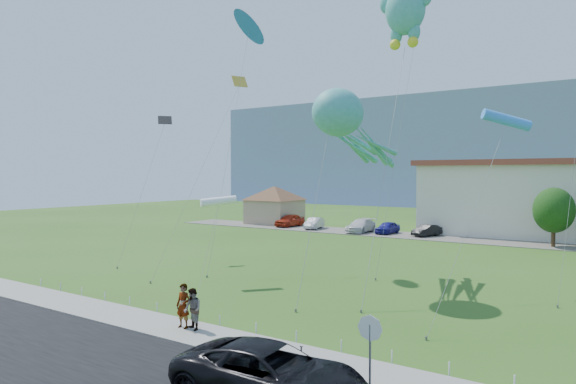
{
  "coord_description": "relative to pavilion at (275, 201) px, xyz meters",
  "views": [
    {
      "loc": [
        15.89,
        -18.08,
        6.67
      ],
      "look_at": [
        -1.65,
        8.0,
        5.57
      ],
      "focal_mm": 32.0,
      "sensor_mm": 36.0,
      "label": 1
    }
  ],
  "objects": [
    {
      "name": "road",
      "position": [
        24.0,
        -46.0,
        -2.99
      ],
      "size": [
        80.0,
        8.0,
        0.06
      ],
      "primitive_type": "cube",
      "color": "black",
      "rests_on": "ground"
    },
    {
      "name": "small_kite_yellow",
      "position": [
        15.11,
        -26.94,
        8.84
      ],
      "size": [
        1.29,
        9.98,
        14.12
      ],
      "color": "gold",
      "rests_on": "ground"
    },
    {
      "name": "parked_car_silver",
      "position": [
        8.0,
        -2.97,
        -2.29
      ],
      "size": [
        2.27,
        4.28,
        1.34
      ],
      "primitive_type": "imported",
      "rotation": [
        0.0,
        0.0,
        0.22
      ],
      "color": "#AAABB0",
      "rests_on": "parking_strip"
    },
    {
      "name": "pedestrian_right",
      "position": [
        24.61,
        -40.57,
        -2.05
      ],
      "size": [
        1.03,
        0.91,
        1.76
      ],
      "primitive_type": "imported",
      "rotation": [
        0.0,
        0.0,
        -0.34
      ],
      "color": "gray",
      "rests_on": "sidewalk"
    },
    {
      "name": "ground",
      "position": [
        24.0,
        -38.0,
        -3.02
      ],
      "size": [
        160.0,
        160.0,
        0.0
      ],
      "primitive_type": "plane",
      "color": "#2D5417",
      "rests_on": "ground"
    },
    {
      "name": "pedestrian_left",
      "position": [
        24.06,
        -40.56,
        -1.98
      ],
      "size": [
        0.73,
        0.52,
        1.89
      ],
      "primitive_type": "imported",
      "rotation": [
        0.0,
        0.0,
        0.1
      ],
      "color": "gray",
      "rests_on": "sidewalk"
    },
    {
      "name": "small_kite_cyan",
      "position": [
        35.02,
        -30.99,
        6.06
      ],
      "size": [
        2.2,
        6.32,
        9.59
      ],
      "color": "#358CF1",
      "rests_on": "ground"
    },
    {
      "name": "teddy_bear_kite",
      "position": [
        27.55,
        -24.24,
        14.63
      ],
      "size": [
        3.49,
        10.79,
        20.28
      ],
      "color": "teal",
      "rests_on": "ground"
    },
    {
      "name": "stop_sign",
      "position": [
        33.5,
        -42.21,
        -1.15
      ],
      "size": [
        0.8,
        0.07,
        2.5
      ],
      "color": "slate",
      "rests_on": "ground"
    },
    {
      "name": "parked_car_red",
      "position": [
        3.99,
        -2.34,
        -2.18
      ],
      "size": [
        2.04,
        4.68,
        1.57
      ],
      "primitive_type": "imported",
      "rotation": [
        0.0,
        0.0,
        -0.04
      ],
      "color": "#B52E16",
      "rests_on": "parking_strip"
    },
    {
      "name": "small_kite_blue",
      "position": [
        15.58,
        -25.32,
        14.37
      ],
      "size": [
        2.63,
        7.31,
        18.52
      ],
      "color": "blue",
      "rests_on": "ground"
    },
    {
      "name": "rope_fence",
      "position": [
        24.0,
        -39.3,
        -2.77
      ],
      "size": [
        26.05,
        0.05,
        0.5
      ],
      "color": "white",
      "rests_on": "ground"
    },
    {
      "name": "pavilion",
      "position": [
        0.0,
        0.0,
        0.0
      ],
      "size": [
        9.2,
        9.2,
        5.0
      ],
      "color": "tan",
      "rests_on": "ground"
    },
    {
      "name": "parked_car_white",
      "position": [
        14.33,
        -3.22,
        -2.22
      ],
      "size": [
        2.28,
        5.22,
        1.49
      ],
      "primitive_type": "imported",
      "rotation": [
        0.0,
        0.0,
        0.04
      ],
      "color": "silver",
      "rests_on": "parking_strip"
    },
    {
      "name": "tree_near",
      "position": [
        34.0,
        -4.0,
        0.36
      ],
      "size": [
        3.6,
        3.6,
        5.47
      ],
      "color": "#3F2B19",
      "rests_on": "ground"
    },
    {
      "name": "parking_strip",
      "position": [
        24.0,
        -3.0,
        -2.99
      ],
      "size": [
        70.0,
        6.0,
        0.06
      ],
      "primitive_type": "cube",
      "color": "#59544C",
      "rests_on": "ground"
    },
    {
      "name": "octopus_kite",
      "position": [
        25.65,
        -28.63,
        6.56
      ],
      "size": [
        2.8,
        12.08,
        11.64
      ],
      "color": "teal",
      "rests_on": "ground"
    },
    {
      "name": "parked_car_black",
      "position": [
        21.77,
        -2.61,
        -2.35
      ],
      "size": [
        2.46,
        3.92,
        1.22
      ],
      "primitive_type": "imported",
      "rotation": [
        0.0,
        0.0,
        -0.34
      ],
      "color": "black",
      "rests_on": "parking_strip"
    },
    {
      "name": "small_kite_white",
      "position": [
        18.7,
        -32.29,
        1.95
      ],
      "size": [
        2.42,
        5.34,
        5.44
      ],
      "color": "white",
      "rests_on": "ground"
    },
    {
      "name": "sidewalk",
      "position": [
        24.0,
        -40.75,
        -2.97
      ],
      "size": [
        80.0,
        2.5,
        0.1
      ],
      "primitive_type": "cube",
      "color": "gray",
      "rests_on": "ground"
    },
    {
      "name": "parked_car_blue",
      "position": [
        17.36,
        -2.76,
        -2.3
      ],
      "size": [
        1.8,
        4.0,
        1.33
      ],
      "primitive_type": "imported",
      "rotation": [
        0.0,
        0.0,
        -0.06
      ],
      "color": "navy",
      "rests_on": "parking_strip"
    },
    {
      "name": "hill_ridge",
      "position": [
        24.0,
        82.0,
        9.48
      ],
      "size": [
        160.0,
        50.0,
        25.0
      ],
      "primitive_type": "cube",
      "color": "#728C9E",
      "rests_on": "ground"
    },
    {
      "name": "suv",
      "position": [
        31.27,
        -44.19,
        -2.14
      ],
      "size": [
        6.08,
        3.16,
        1.64
      ],
      "primitive_type": "imported",
      "rotation": [
        0.0,
        0.0,
        1.65
      ],
      "color": "black",
      "rests_on": "road"
    },
    {
      "name": "small_kite_black",
      "position": [
        8.32,
        -27.56,
        6.78
      ],
      "size": [
        2.41,
        6.84,
        11.51
      ],
      "color": "black",
      "rests_on": "ground"
    }
  ]
}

